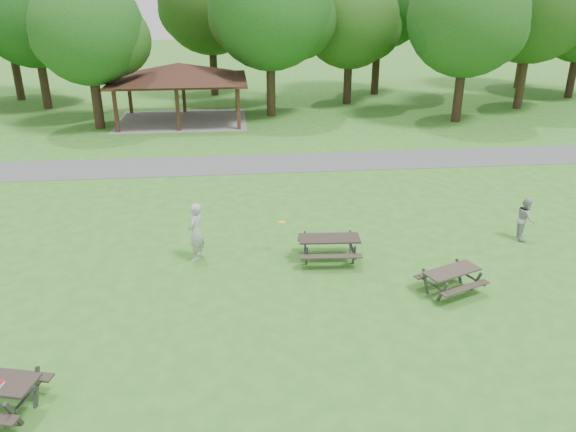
{
  "coord_description": "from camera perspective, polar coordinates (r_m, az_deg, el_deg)",
  "views": [
    {
      "loc": [
        -0.78,
        -13.29,
        8.63
      ],
      "look_at": [
        1.0,
        4.0,
        1.3
      ],
      "focal_mm": 35.0,
      "sensor_mm": 36.0,
      "label": 1
    }
  ],
  "objects": [
    {
      "name": "pavilion",
      "position": [
        37.84,
        -11.03,
        13.99
      ],
      "size": [
        8.6,
        7.01,
        3.76
      ],
      "color": "#361D13",
      "rests_on": "ground"
    },
    {
      "name": "tree_row_f",
      "position": [
        42.84,
        6.43,
        18.99
      ],
      "size": [
        7.35,
        7.0,
        9.55
      ],
      "color": "black",
      "rests_on": "ground"
    },
    {
      "name": "tree_row_c",
      "position": [
        44.36,
        -24.38,
        18.26
      ],
      "size": [
        8.19,
        7.8,
        10.67
      ],
      "color": "black",
      "rests_on": "ground"
    },
    {
      "name": "frisbee_catcher",
      "position": [
        21.7,
        22.97,
        -0.23
      ],
      "size": [
        0.8,
        0.91,
        1.57
      ],
      "primitive_type": "imported",
      "rotation": [
        0.0,
        0.0,
        1.26
      ],
      "color": "#A4A4A6",
      "rests_on": "ground"
    },
    {
      "name": "asphalt_path",
      "position": [
        28.63,
        -4.06,
        5.28
      ],
      "size": [
        120.0,
        3.2,
        0.02
      ],
      "primitive_type": "cube",
      "color": "#4F4F52",
      "rests_on": "ground"
    },
    {
      "name": "tree_deep_a",
      "position": [
        48.6,
        -26.79,
        18.82
      ],
      "size": [
        8.4,
        8.0,
        11.38
      ],
      "color": "#2F1F15",
      "rests_on": "ground"
    },
    {
      "name": "tree_row_e",
      "position": [
        38.47,
        -1.68,
        20.09
      ],
      "size": [
        8.4,
        8.0,
        11.02
      ],
      "color": "#2E2114",
      "rests_on": "ground"
    },
    {
      "name": "tree_deep_d",
      "position": [
        53.05,
        23.5,
        19.38
      ],
      "size": [
        8.4,
        8.0,
        11.27
      ],
      "color": "#322416",
      "rests_on": "ground"
    },
    {
      "name": "frisbee_thrower",
      "position": [
        18.66,
        -9.35,
        -1.61
      ],
      "size": [
        0.71,
        0.85,
        1.99
      ],
      "primitive_type": "imported",
      "rotation": [
        0.0,
        0.0,
        -1.95
      ],
      "color": "#AEAEB1",
      "rests_on": "ground"
    },
    {
      "name": "tree_row_h",
      "position": [
        44.11,
        23.75,
        18.99
      ],
      "size": [
        8.61,
        8.2,
        11.37
      ],
      "color": "#312115",
      "rests_on": "ground"
    },
    {
      "name": "tree_row_g",
      "position": [
        38.39,
        17.87,
        18.4
      ],
      "size": [
        7.77,
        7.4,
        10.25
      ],
      "color": "black",
      "rests_on": "ground"
    },
    {
      "name": "tree_deep_b",
      "position": [
        46.37,
        -7.75,
        20.51
      ],
      "size": [
        8.4,
        8.0,
        11.13
      ],
      "color": "black",
      "rests_on": "ground"
    },
    {
      "name": "ground",
      "position": [
        15.87,
        -2.15,
        -10.1
      ],
      "size": [
        160.0,
        160.0,
        0.0
      ],
      "primitive_type": "plane",
      "color": "#327321",
      "rests_on": "ground"
    },
    {
      "name": "frisbee_in_flight",
      "position": [
        18.71,
        -0.58,
        -0.63
      ],
      "size": [
        0.27,
        0.27,
        0.02
      ],
      "color": "yellow",
      "rests_on": "ground"
    },
    {
      "name": "tree_row_d",
      "position": [
        36.84,
        -19.52,
        17.18
      ],
      "size": [
        6.93,
        6.6,
        9.27
      ],
      "color": "black",
      "rests_on": "ground"
    },
    {
      "name": "picnic_table_middle",
      "position": [
        18.52,
        4.2,
        -2.76
      ],
      "size": [
        2.09,
        1.72,
        0.87
      ],
      "color": "black",
      "rests_on": "ground"
    },
    {
      "name": "picnic_table_far",
      "position": [
        17.39,
        16.29,
        -5.82
      ],
      "size": [
        2.13,
        1.94,
        0.75
      ],
      "color": "#332B25",
      "rests_on": "ground"
    }
  ]
}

